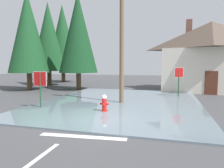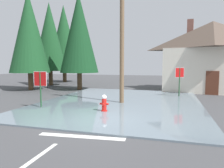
% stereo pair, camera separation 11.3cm
% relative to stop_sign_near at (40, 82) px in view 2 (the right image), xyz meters
% --- Properties ---
extents(ground_plane, '(80.00, 80.00, 0.10)m').
position_rel_stop_sign_near_xyz_m(ground_plane, '(3.82, -1.57, -1.57)').
color(ground_plane, '#424244').
extents(flood_puddle, '(10.12, 13.05, 0.07)m').
position_rel_stop_sign_near_xyz_m(flood_puddle, '(4.01, 3.15, -1.49)').
color(flood_puddle, slate).
rests_on(flood_puddle, ground).
extents(lane_stop_bar, '(3.16, 0.58, 0.01)m').
position_rel_stop_sign_near_xyz_m(lane_stop_bar, '(4.22, -3.70, -1.52)').
color(lane_stop_bar, silver).
rests_on(lane_stop_bar, ground).
extents(lane_center_stripe, '(0.21, 3.15, 0.01)m').
position_rel_stop_sign_near_xyz_m(lane_center_stripe, '(3.75, -6.11, -1.52)').
color(lane_center_stripe, silver).
rests_on(lane_center_stripe, ground).
extents(stop_sign_near, '(0.84, 0.08, 2.14)m').
position_rel_stop_sign_near_xyz_m(stop_sign_near, '(0.00, 0.00, 0.00)').
color(stop_sign_near, '#1E4C28').
rests_on(stop_sign_near, ground).
extents(fire_hydrant, '(0.48, 0.41, 0.95)m').
position_rel_stop_sign_near_xyz_m(fire_hydrant, '(3.82, 0.06, -1.06)').
color(fire_hydrant, red).
rests_on(fire_hydrant, ground).
extents(utility_pole, '(1.60, 0.28, 8.36)m').
position_rel_stop_sign_near_xyz_m(utility_pole, '(4.14, 2.73, 2.83)').
color(utility_pole, brown).
rests_on(utility_pole, ground).
extents(stop_sign_far, '(0.67, 0.38, 2.29)m').
position_rel_stop_sign_near_xyz_m(stop_sign_far, '(7.80, 6.58, 0.11)').
color(stop_sign_far, '#1E4C28').
rests_on(stop_sign_far, ground).
extents(house, '(9.56, 7.29, 7.09)m').
position_rel_stop_sign_near_xyz_m(house, '(10.81, 11.43, 1.89)').
color(house, silver).
rests_on(house, ground).
extents(pine_tree_tall_left, '(3.96, 3.96, 9.90)m').
position_rel_stop_sign_near_xyz_m(pine_tree_tall_left, '(-7.01, 12.02, 4.30)').
color(pine_tree_tall_left, '#4C3823').
rests_on(pine_tree_tall_left, ground).
extents(pine_tree_mid_left, '(4.38, 4.38, 10.95)m').
position_rel_stop_sign_near_xyz_m(pine_tree_mid_left, '(-7.79, 16.87, 4.92)').
color(pine_tree_mid_left, '#4C3823').
rests_on(pine_tree_mid_left, ground).
extents(pine_tree_short_left, '(3.83, 3.83, 9.59)m').
position_rel_stop_sign_near_xyz_m(pine_tree_short_left, '(-1.73, 8.96, 4.12)').
color(pine_tree_short_left, '#4C3823').
rests_on(pine_tree_short_left, ground).
extents(pine_tree_far_center, '(3.86, 3.86, 9.65)m').
position_rel_stop_sign_near_xyz_m(pine_tree_far_center, '(-6.29, 7.32, 4.16)').
color(pine_tree_far_center, '#4C3823').
rests_on(pine_tree_far_center, ground).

